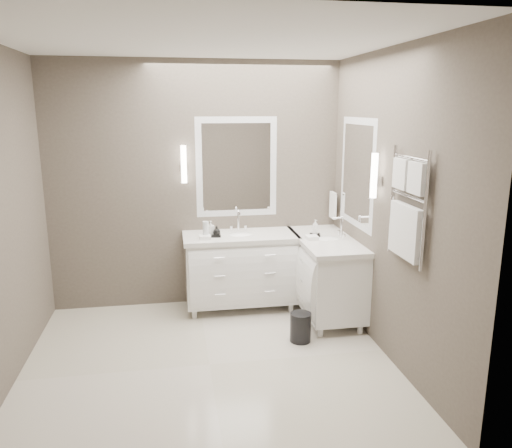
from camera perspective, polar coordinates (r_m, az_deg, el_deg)
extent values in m
cube|color=beige|center=(4.56, -5.33, -15.75)|extent=(3.20, 3.00, 0.01)
cube|color=white|center=(4.02, -6.21, 20.37)|extent=(3.20, 3.00, 0.01)
cube|color=#544C43|center=(5.56, -6.85, 4.34)|extent=(3.20, 0.01, 2.70)
cube|color=#544C43|center=(2.63, -3.38, -5.65)|extent=(3.20, 0.01, 2.70)
cube|color=#544C43|center=(4.48, 15.20, 1.83)|extent=(0.01, 3.00, 2.70)
cube|color=white|center=(5.54, -1.77, -5.19)|extent=(1.20, 0.55, 0.70)
cube|color=white|center=(5.43, -1.80, -1.43)|extent=(1.24, 0.59, 0.05)
ellipsoid|color=white|center=(5.44, -1.80, -1.59)|extent=(0.36, 0.28, 0.12)
cylinder|color=white|center=(5.55, -2.04, 0.33)|extent=(0.02, 0.02, 0.22)
cube|color=white|center=(5.42, 7.95, -5.72)|extent=(0.55, 1.20, 0.70)
cube|color=white|center=(5.32, 8.08, -1.89)|extent=(0.59, 1.24, 0.05)
ellipsoid|color=white|center=(5.32, 8.07, -2.05)|extent=(0.36, 0.28, 0.12)
cylinder|color=white|center=(5.33, 9.76, -0.41)|extent=(0.02, 0.02, 0.22)
cube|color=white|center=(5.55, -2.23, 6.50)|extent=(0.90, 0.02, 1.10)
cube|color=white|center=(5.55, -2.23, 6.50)|extent=(0.77, 0.02, 0.96)
cube|color=white|center=(5.17, 11.47, 5.75)|extent=(0.02, 0.90, 1.10)
cube|color=white|center=(5.17, 11.47, 5.75)|extent=(0.02, 0.90, 0.96)
cube|color=white|center=(5.45, -8.24, 6.24)|extent=(0.05, 0.05, 0.10)
cylinder|color=white|center=(5.44, -8.26, 6.77)|extent=(0.06, 0.06, 0.40)
cube|color=white|center=(4.61, 13.31, 4.78)|extent=(0.05, 0.05, 0.10)
cylinder|color=white|center=(4.61, 13.34, 5.39)|extent=(0.06, 0.06, 0.40)
cylinder|color=white|center=(5.72, 8.93, 3.51)|extent=(0.02, 0.22, 0.02)
cube|color=white|center=(5.74, 8.78, 2.13)|extent=(0.03, 0.17, 0.30)
cylinder|color=white|center=(3.85, 18.78, 1.28)|extent=(0.03, 0.03, 0.90)
cylinder|color=white|center=(4.33, 15.36, 2.78)|extent=(0.03, 0.03, 0.90)
cube|color=white|center=(3.94, 17.97, 4.99)|extent=(0.06, 0.22, 0.24)
cube|color=white|center=(4.17, 16.33, 5.52)|extent=(0.06, 0.22, 0.24)
cube|color=white|center=(4.13, 16.71, -0.79)|extent=(0.06, 0.46, 0.42)
cylinder|color=black|center=(4.90, 5.11, -11.66)|extent=(0.22, 0.22, 0.28)
cube|color=black|center=(5.35, -4.85, -1.31)|extent=(0.15, 0.12, 0.02)
cube|color=black|center=(5.37, 6.76, -1.30)|extent=(0.14, 0.16, 0.02)
cylinder|color=silver|center=(5.27, -5.76, -0.67)|extent=(0.08, 0.08, 0.18)
imported|color=white|center=(5.35, -5.21, -0.41)|extent=(0.09, 0.09, 0.14)
imported|color=black|center=(5.31, -4.52, -0.74)|extent=(0.10, 0.10, 0.10)
imported|color=white|center=(5.35, 6.79, -0.35)|extent=(0.08, 0.08, 0.16)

